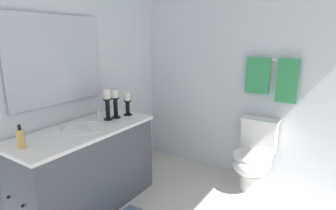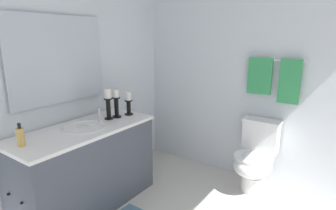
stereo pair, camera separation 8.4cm
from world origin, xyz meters
name	(u,v)px [view 1 (the left image)]	position (x,y,z in m)	size (l,w,h in m)	color
wall_back	(261,73)	(0.00, 1.23, 1.23)	(2.96, 0.04, 2.45)	silver
wall_left	(77,75)	(-1.48, 0.00, 1.23)	(0.04, 2.46, 2.45)	silver
vanity_cabinet	(87,169)	(-1.15, -0.23, 0.40)	(0.58, 1.34, 0.80)	#474C56
sink_basin	(84,132)	(-1.15, -0.23, 0.76)	(0.40, 0.40, 0.24)	white
mirror	(58,60)	(-1.43, -0.23, 1.39)	(0.02, 0.97, 0.79)	silver
candle_holder_tall	(128,103)	(-1.11, 0.32, 0.92)	(0.09, 0.09, 0.24)	black
candle_holder_short	(115,103)	(-1.14, 0.18, 0.95)	(0.09, 0.09, 0.29)	black
candle_holder_mid	(107,103)	(-1.16, 0.09, 0.96)	(0.09, 0.09, 0.31)	black
soap_bottle	(21,138)	(-1.18, -0.78, 0.87)	(0.06, 0.06, 0.18)	#E5B259
toilet	(254,157)	(0.07, 0.95, 0.37)	(0.39, 0.54, 0.75)	white
towel_bar	(274,60)	(0.13, 1.17, 1.37)	(0.02, 0.02, 0.59)	silver
towel_near_vanity	(258,76)	(-0.01, 1.15, 1.20)	(0.25, 0.03, 0.38)	#389E59
towel_center	(287,81)	(0.28, 1.15, 1.17)	(0.20, 0.03, 0.44)	#389E59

